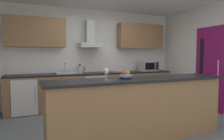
# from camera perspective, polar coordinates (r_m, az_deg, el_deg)

# --- Properties ---
(ground) EXTENTS (5.95, 4.93, 0.02)m
(ground) POSITION_cam_1_polar(r_m,az_deg,el_deg) (4.17, 2.73, -15.16)
(ground) COLOR slate
(wall_back) EXTENTS (5.95, 0.12, 2.60)m
(wall_back) POSITION_cam_1_polar(r_m,az_deg,el_deg) (5.82, -5.85, 3.49)
(wall_back) COLOR white
(wall_back) RESTS_ON ground
(wall_right) EXTENTS (0.12, 4.93, 2.60)m
(wall_right) POSITION_cam_1_polar(r_m,az_deg,el_deg) (5.52, 27.32, 3.00)
(wall_right) COLOR white
(wall_right) RESTS_ON ground
(backsplash_tile) EXTENTS (4.21, 0.02, 0.66)m
(backsplash_tile) POSITION_cam_1_polar(r_m,az_deg,el_deg) (5.76, -5.63, 2.79)
(backsplash_tile) COLOR white
(counter_back) EXTENTS (4.36, 0.60, 0.90)m
(counter_back) POSITION_cam_1_polar(r_m,az_deg,el_deg) (5.54, -4.63, -5.37)
(counter_back) COLOR olive
(counter_back) RESTS_ON ground
(counter_island) EXTENTS (3.01, 0.64, 1.00)m
(counter_island) POSITION_cam_1_polar(r_m,az_deg,el_deg) (3.43, 7.46, -10.48)
(counter_island) COLOR olive
(counter_island) RESTS_ON ground
(upper_cabinets) EXTENTS (4.30, 0.32, 0.70)m
(upper_cabinets) POSITION_cam_1_polar(r_m,az_deg,el_deg) (5.63, -5.20, 9.69)
(upper_cabinets) COLOR olive
(side_door) EXTENTS (0.08, 0.85, 2.05)m
(side_door) POSITION_cam_1_polar(r_m,az_deg,el_deg) (5.59, 25.29, 0.28)
(side_door) COLOR #7A1456
(side_door) RESTS_ON ground
(oven) EXTENTS (0.60, 0.62, 0.80)m
(oven) POSITION_cam_1_polar(r_m,az_deg,el_deg) (5.48, -5.50, -5.37)
(oven) COLOR slate
(oven) RESTS_ON ground
(refrigerator) EXTENTS (0.58, 0.60, 0.85)m
(refrigerator) POSITION_cam_1_polar(r_m,az_deg,el_deg) (5.25, -22.95, -6.51)
(refrigerator) COLOR white
(refrigerator) RESTS_ON ground
(microwave) EXTENTS (0.50, 0.38, 0.30)m
(microwave) POSITION_cam_1_polar(r_m,az_deg,el_deg) (6.12, 9.94, 1.14)
(microwave) COLOR #B7BABC
(microwave) RESTS_ON counter_back
(sink) EXTENTS (0.50, 0.40, 0.26)m
(sink) POSITION_cam_1_polar(r_m,az_deg,el_deg) (5.28, -12.64, -0.70)
(sink) COLOR silver
(sink) RESTS_ON counter_back
(kettle) EXTENTS (0.29, 0.15, 0.24)m
(kettle) POSITION_cam_1_polar(r_m,az_deg,el_deg) (5.30, -8.83, 0.20)
(kettle) COLOR #B7BABC
(kettle) RESTS_ON counter_back
(range_hood) EXTENTS (0.62, 0.45, 0.72)m
(range_hood) POSITION_cam_1_polar(r_m,az_deg,el_deg) (5.55, -6.00, 8.49)
(range_hood) COLOR #B7BABC
(wine_glass) EXTENTS (0.08, 0.08, 0.18)m
(wine_glass) POSITION_cam_1_polar(r_m,az_deg,el_deg) (3.04, -1.61, -0.52)
(wine_glass) COLOR silver
(wine_glass) RESTS_ON counter_island
(fruit_bowl) EXTENTS (0.22, 0.22, 0.13)m
(fruit_bowl) POSITION_cam_1_polar(r_m,az_deg,el_deg) (3.24, 3.80, -1.61)
(fruit_bowl) COLOR slate
(fruit_bowl) RESTS_ON counter_island
(chopping_board) EXTENTS (0.34, 0.22, 0.02)m
(chopping_board) POSITION_cam_1_polar(r_m,az_deg,el_deg) (5.68, 1.92, -0.44)
(chopping_board) COLOR tan
(chopping_board) RESTS_ON counter_back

